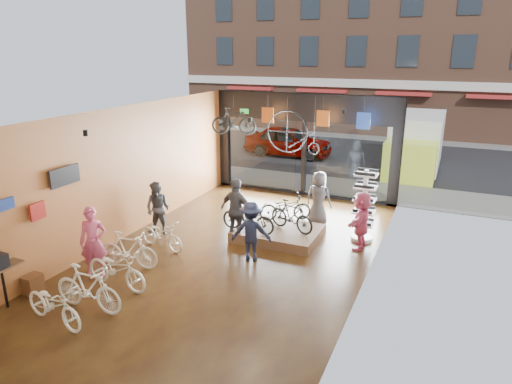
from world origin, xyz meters
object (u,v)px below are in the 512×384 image
Objects in this scene: floor_bike_1 at (88,288)px; hung_bike at (234,121)px; floor_bike_2 at (117,269)px; display_platform at (278,233)px; display_bike_left at (248,217)px; customer_3 at (251,232)px; customer_1 at (158,209)px; sunglasses_rack at (364,206)px; street_car at (288,141)px; display_bike_right at (285,207)px; display_bike_mid at (292,216)px; customer_4 at (319,198)px; customer_2 at (237,211)px; floor_bike_4 at (162,235)px; customer_0 at (93,242)px; floor_bike_0 at (54,304)px; floor_bike_3 at (128,250)px; box_truck at (415,145)px; penny_farthing at (295,134)px; customer_5 at (361,220)px.

hung_bike is at bearing 1.84° from floor_bike_1.
floor_bike_2 reaches higher than display_platform.
customer_3 reaches higher than display_bike_left.
floor_bike_1 is at bearing -78.37° from customer_1.
customer_1 is 0.77× the size of sunglasses_rack.
street_car is 10.25m from display_bike_right.
display_bike_mid is 4.59m from hung_bike.
customer_1 is at bearing 106.67° from display_bike_left.
customer_1 is (-2.65, -0.60, 0.08)m from display_bike_left.
hung_bike is at bearing -11.24° from customer_4.
display_platform is 1.28× the size of customer_2.
customer_2 is (1.27, 4.53, 0.43)m from floor_bike_1.
floor_bike_4 is at bearing -54.06° from customer_1.
display_bike_mid is at bearing 18.94° from customer_0.
sunglasses_rack is at bearing -153.48° from customer_3.
sunglasses_rack is (2.34, 0.13, 0.34)m from display_bike_right.
display_bike_mid is (0.40, 0.02, 0.60)m from display_platform.
floor_bike_3 is at bearing 14.33° from floor_bike_0.
display_bike_left is 1.03× the size of customer_3.
display_platform is at bearing -49.50° from floor_bike_3.
street_car reaches higher than display_bike_mid.
floor_bike_1 is 1.08× the size of floor_bike_4.
hung_bike is (-0.16, 8.50, 2.49)m from floor_bike_0.
customer_3 is at bearing -105.03° from box_truck.
street_car reaches higher than floor_bike_2.
penny_farthing is 2.19m from hung_bike.
customer_0 reaches higher than floor_bike_1.
display_bike_right is 1.18m from customer_4.
box_truck is 3.64× the size of floor_bike_2.
floor_bike_2 is 7.25m from hung_bike.
floor_bike_0 is 8.33m from sunglasses_rack.
display_platform is at bearing 111.74° from display_bike_mid.
floor_bike_3 is 1.02× the size of display_bike_right.
floor_bike_1 is 4.93m from display_bike_left.
display_platform is at bearing -133.79° from customer_2.
customer_0 is 1.10× the size of customer_3.
display_bike_mid is 0.92× the size of customer_5.
display_bike_left reaches higher than floor_bike_3.
display_platform is 1.52× the size of hung_bike.
display_bike_left is (1.98, 1.43, 0.32)m from floor_bike_4.
penny_farthing is at bearing -2.52° from floor_bike_0.
display_bike_mid is at bearing -141.50° from customer_2.
customer_2 reaches higher than display_bike_mid.
customer_4 is at bearing 7.08° from display_bike_mid.
customer_3 is 5.30m from penny_farthing.
customer_1 is at bearing -120.46° from box_truck.
floor_bike_0 is at bearing 85.21° from customer_2.
customer_3 is at bearing -67.67° from floor_bike_3.
floor_bike_3 is 0.91× the size of customer_0.
box_truck is 9.89m from display_platform.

